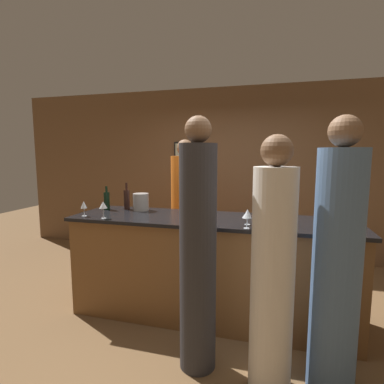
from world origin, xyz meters
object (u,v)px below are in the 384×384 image
Objects in this scene: guest_1 at (336,268)px; bartender at (185,215)px; wine_bottle_1 at (107,200)px; wine_bottle_0 at (127,199)px; guest_0 at (198,253)px; guest_2 at (273,274)px; ice_bucket at (141,202)px.

bartender is at bearing 133.48° from guest_1.
wine_bottle_0 is at bearing 17.43° from wine_bottle_1.
wine_bottle_0 is (-2.11, 0.98, 0.26)m from guest_1.
bartender is 0.96× the size of guest_0.
guest_0 is 0.58m from guest_2.
guest_0 is 10.05× the size of ice_bucket.
bartender is 6.00× the size of wine_bottle_0.
ice_bucket is (-0.32, -0.72, 0.28)m from bartender.
guest_0 is 1.64m from wine_bottle_1.
ice_bucket is (-1.93, 0.97, 0.23)m from guest_1.
wine_bottle_0 is (-1.12, 0.99, 0.24)m from guest_0.
guest_1 reaches higher than bartender.
guest_0 is at bearing 109.81° from bartender.
wine_bottle_1 is (-1.35, 0.92, 0.22)m from guest_0.
guest_2 is at bearing -35.37° from ice_bucket.
guest_1 is 0.44m from guest_2.
ice_bucket is (-0.93, 0.98, 0.21)m from guest_0.
bartender is 1.03× the size of guest_2.
guest_2 is (-0.43, -0.10, -0.05)m from guest_1.
guest_2 is 5.80× the size of wine_bottle_0.
wine_bottle_0 is (-1.69, 1.08, 0.31)m from guest_2.
guest_2 is 2.18m from wine_bottle_1.
guest_2 is 2.03m from wine_bottle_0.
guest_0 is at bearing 171.14° from guest_2.
wine_bottle_0 is at bearing 176.17° from ice_bucket.
guest_1 reaches higher than guest_2.
wine_bottle_0 is at bearing 138.59° from guest_0.
wine_bottle_1 is (-0.73, -0.78, 0.29)m from bartender.
guest_2 is (0.57, -0.09, -0.08)m from guest_0.
guest_0 reaches higher than wine_bottle_0.
guest_1 reaches higher than wine_bottle_1.
guest_0 reaches higher than guest_2.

